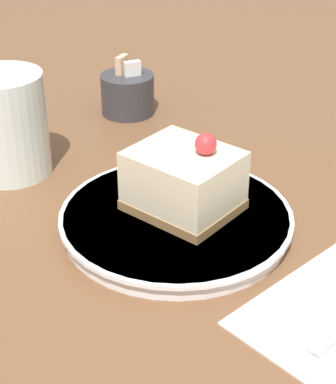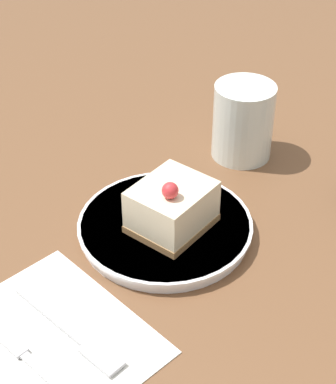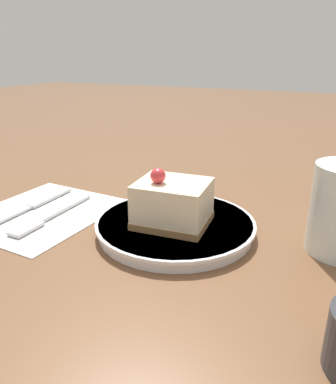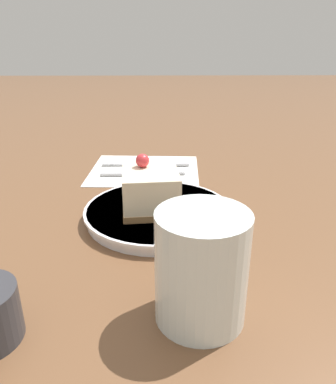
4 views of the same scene
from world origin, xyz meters
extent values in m
plane|color=brown|center=(0.00, 0.00, 0.00)|extent=(4.00, 4.00, 0.00)
cylinder|color=white|center=(0.03, 0.03, 0.01)|extent=(0.20, 0.20, 0.02)
cylinder|color=white|center=(0.03, 0.03, 0.02)|extent=(0.21, 0.21, 0.00)
cube|color=olive|center=(0.02, 0.04, 0.02)|extent=(0.10, 0.08, 0.01)
cube|color=beige|center=(0.02, 0.04, 0.05)|extent=(0.09, 0.08, 0.05)
sphere|color=red|center=(0.04, 0.05, 0.08)|extent=(0.02, 0.02, 0.02)
cube|color=white|center=(0.23, 0.05, 0.00)|extent=(0.19, 0.21, 0.00)
cube|color=#B2B2B7|center=(0.20, 0.03, 0.01)|extent=(0.01, 0.11, 0.00)
cube|color=#B2B2B7|center=(0.20, 0.11, 0.01)|extent=(0.02, 0.05, 0.00)
cube|color=#B2B2B7|center=(0.25, 0.01, 0.01)|extent=(0.01, 0.09, 0.00)
cube|color=#B2B2B7|center=(0.25, 0.10, 0.01)|extent=(0.01, 0.09, 0.00)
cylinder|color=silver|center=(-0.17, -0.01, 0.05)|extent=(0.08, 0.08, 0.11)
camera|label=1|loc=(0.36, -0.32, 0.32)|focal=60.00mm
camera|label=2|loc=(0.45, 0.43, 0.50)|focal=60.00mm
camera|label=3|loc=(-0.16, 0.43, 0.22)|focal=35.00mm
camera|label=4|loc=(-0.45, 0.02, 0.24)|focal=35.00mm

